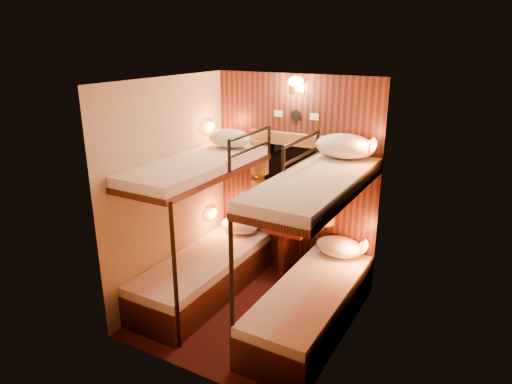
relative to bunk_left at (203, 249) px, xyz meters
The scene contains 22 objects.
floor 0.86m from the bunk_left, ahead, with size 2.10×2.10×0.00m, color #34120E.
ceiling 1.95m from the bunk_left, ahead, with size 2.10×2.10×0.00m, color silver.
wall_back 1.34m from the bunk_left, 56.56° to the left, with size 2.40×2.40×0.00m, color #C6B293.
wall_front 1.44m from the bunk_left, 59.93° to the right, with size 2.40×2.40×0.00m, color #C6B293.
wall_left 0.74m from the bunk_left, 168.93° to the right, with size 2.40×2.40×0.00m, color #C6B293.
wall_right 1.77m from the bunk_left, ahead, with size 2.40×2.40×0.00m, color #C6B293.
back_panel 1.33m from the bunk_left, 56.16° to the left, with size 2.00×0.03×2.40m, color black.
bunk_left is the anchor object (origin of this frame).
bunk_right 1.30m from the bunk_left, ahead, with size 0.72×1.90×1.82m.
window 1.30m from the bunk_left, 55.30° to the left, with size 1.00×0.12×0.79m.
curtains 1.32m from the bunk_left, 54.32° to the left, with size 1.10×0.22×1.00m.
back_fixtures 2.03m from the bunk_left, 55.16° to the left, with size 0.54×0.09×0.48m.
reading_lamps 1.13m from the bunk_left, 44.25° to the left, with size 2.00×0.20×1.25m.
table 1.02m from the bunk_left, 50.33° to the left, with size 0.50×0.34×0.66m.
bottle_left 0.92m from the bunk_left, 53.13° to the left, with size 0.07×0.07×0.24m.
bottle_right 1.11m from the bunk_left, 44.01° to the left, with size 0.07×0.07×0.26m.
sachet_a 1.13m from the bunk_left, 46.21° to the left, with size 0.07×0.05×0.01m, color silver.
sachet_b 1.15m from the bunk_left, 45.07° to the left, with size 0.07×0.05×0.01m, color silver.
pillow_lower_left 0.78m from the bunk_left, 90.16° to the left, with size 0.49×0.35×0.19m, color silver.
pillow_lower_right 1.52m from the bunk_left, 31.14° to the left, with size 0.53×0.38×0.21m, color silver.
pillow_upper_left 1.27m from the bunk_left, 90.21° to the left, with size 0.52×0.37×0.20m, color silver.
pillow_upper_right 1.89m from the bunk_left, 29.97° to the left, with size 0.63×0.45×0.25m, color silver.
Camera 1 is at (2.10, -3.62, 2.76)m, focal length 32.00 mm.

